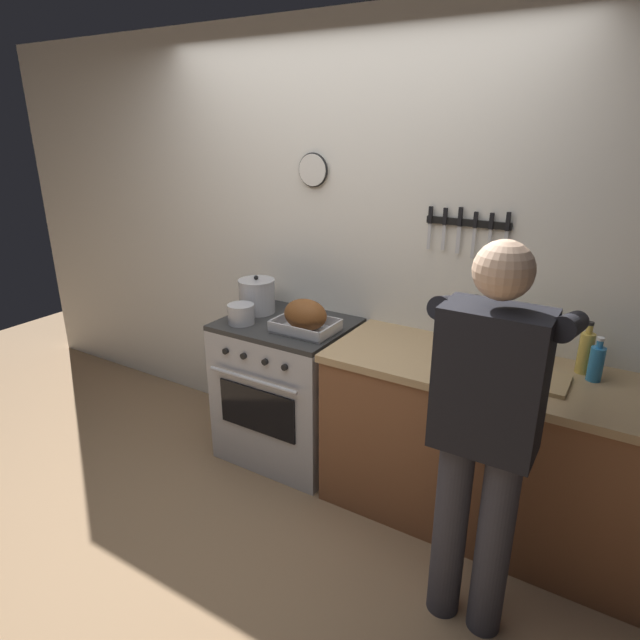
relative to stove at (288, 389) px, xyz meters
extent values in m
plane|color=#937251|center=(0.22, -0.99, -0.45)|extent=(8.00, 8.00, 0.00)
cube|color=white|center=(0.22, 0.36, 0.85)|extent=(6.00, 0.10, 2.60)
cube|color=black|center=(0.95, 0.30, 1.09)|extent=(0.44, 0.02, 0.04)
cube|color=silver|center=(0.75, 0.29, 1.00)|extent=(0.02, 0.00, 0.14)
cube|color=black|center=(0.75, 0.29, 1.11)|extent=(0.02, 0.02, 0.09)
cube|color=silver|center=(0.83, 0.29, 1.00)|extent=(0.02, 0.00, 0.14)
cube|color=black|center=(0.83, 0.29, 1.11)|extent=(0.02, 0.02, 0.09)
cube|color=silver|center=(0.91, 0.29, 1.00)|extent=(0.02, 0.00, 0.14)
cube|color=black|center=(0.91, 0.29, 1.12)|extent=(0.02, 0.02, 0.10)
cube|color=silver|center=(0.99, 0.29, 0.99)|extent=(0.02, 0.00, 0.16)
cube|color=black|center=(0.99, 0.29, 1.11)|extent=(0.02, 0.02, 0.08)
cube|color=silver|center=(1.07, 0.29, 0.98)|extent=(0.02, 0.00, 0.17)
cube|color=black|center=(1.07, 0.29, 1.11)|extent=(0.02, 0.02, 0.08)
cube|color=silver|center=(1.15, 0.29, 0.99)|extent=(0.02, 0.00, 0.16)
cube|color=black|center=(1.15, 0.29, 1.11)|extent=(0.02, 0.02, 0.09)
cylinder|color=white|center=(0.01, 0.29, 1.31)|extent=(0.18, 0.02, 0.18)
torus|color=black|center=(0.01, 0.29, 1.31)|extent=(0.20, 0.02, 0.20)
cube|color=brown|center=(1.42, 0.00, -0.02)|extent=(2.00, 0.62, 0.86)
cube|color=tan|center=(1.42, 0.00, 0.43)|extent=(2.03, 0.65, 0.04)
cube|color=#BCBCC1|center=(0.00, 0.00, -0.02)|extent=(0.76, 0.62, 0.87)
cube|color=black|center=(0.00, -0.31, 0.00)|extent=(0.53, 0.01, 0.28)
cube|color=#2D2D2D|center=(0.00, 0.00, 0.43)|extent=(0.76, 0.62, 0.03)
cylinder|color=black|center=(-0.21, -0.32, 0.33)|extent=(0.04, 0.02, 0.04)
cylinder|color=black|center=(-0.08, -0.32, 0.33)|extent=(0.04, 0.02, 0.04)
cylinder|color=black|center=(0.08, -0.32, 0.33)|extent=(0.04, 0.02, 0.04)
cylinder|color=black|center=(0.21, -0.32, 0.33)|extent=(0.04, 0.02, 0.04)
cylinder|color=silver|center=(0.00, -0.34, 0.21)|extent=(0.61, 0.02, 0.02)
cylinder|color=#383842|center=(1.27, -0.64, -0.02)|extent=(0.14, 0.14, 0.86)
cylinder|color=#383842|center=(1.45, -0.64, -0.02)|extent=(0.14, 0.14, 0.86)
cube|color=black|center=(1.36, -0.64, 0.69)|extent=(0.38, 0.22, 0.56)
sphere|color=tan|center=(1.36, -0.64, 1.10)|extent=(0.21, 0.21, 0.21)
cylinder|color=black|center=(1.15, -0.40, 0.87)|extent=(0.09, 0.55, 0.22)
cylinder|color=black|center=(1.57, -0.40, 0.87)|extent=(0.09, 0.55, 0.22)
cube|color=#B7B7BC|center=(0.18, -0.06, 0.46)|extent=(0.34, 0.25, 0.01)
cube|color=#B7B7BC|center=(0.18, -0.19, 0.49)|extent=(0.34, 0.01, 0.05)
cube|color=#B7B7BC|center=(0.18, 0.06, 0.49)|extent=(0.34, 0.01, 0.05)
cube|color=#B7B7BC|center=(0.01, -0.06, 0.49)|extent=(0.01, 0.25, 0.05)
cube|color=#B7B7BC|center=(0.35, -0.06, 0.49)|extent=(0.01, 0.25, 0.05)
ellipsoid|color=brown|center=(0.18, -0.06, 0.55)|extent=(0.26, 0.19, 0.18)
cylinder|color=#B7B7BC|center=(-0.26, 0.06, 0.55)|extent=(0.22, 0.22, 0.20)
cylinder|color=#B2B2B7|center=(-0.26, 0.06, 0.65)|extent=(0.23, 0.23, 0.01)
sphere|color=black|center=(-0.26, 0.06, 0.67)|extent=(0.03, 0.03, 0.03)
cylinder|color=#B7B7BC|center=(-0.22, -0.15, 0.51)|extent=(0.16, 0.16, 0.12)
cube|color=tan|center=(1.40, -0.05, 0.46)|extent=(0.36, 0.24, 0.02)
cylinder|color=#997F4C|center=(1.27, 0.06, 0.56)|extent=(0.06, 0.06, 0.21)
cylinder|color=#997F4C|center=(1.27, 0.06, 0.68)|extent=(0.03, 0.03, 0.05)
cylinder|color=black|center=(1.27, 0.06, 0.71)|extent=(0.03, 0.03, 0.01)
cylinder|color=gold|center=(1.60, 0.18, 0.55)|extent=(0.07, 0.07, 0.20)
cylinder|color=gold|center=(1.60, 0.18, 0.67)|extent=(0.03, 0.03, 0.04)
cylinder|color=black|center=(1.60, 0.18, 0.70)|extent=(0.03, 0.03, 0.01)
cylinder|color=#338CCC|center=(1.66, 0.11, 0.53)|extent=(0.07, 0.07, 0.16)
cylinder|color=#338CCC|center=(1.66, 0.11, 0.63)|extent=(0.03, 0.03, 0.04)
cylinder|color=white|center=(1.66, 0.11, 0.66)|extent=(0.03, 0.03, 0.01)
cylinder|color=#385623|center=(1.31, 0.16, 0.57)|extent=(0.06, 0.06, 0.24)
cylinder|color=#385623|center=(1.31, 0.16, 0.71)|extent=(0.03, 0.03, 0.05)
cylinder|color=black|center=(1.31, 0.16, 0.74)|extent=(0.03, 0.03, 0.01)
camera|label=1|loc=(1.76, -2.47, 1.57)|focal=30.25mm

